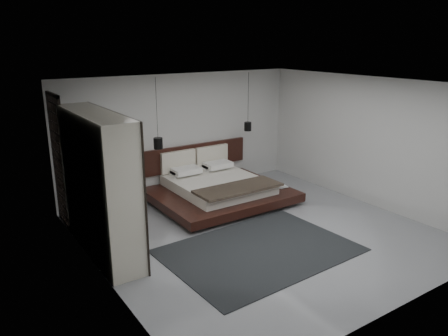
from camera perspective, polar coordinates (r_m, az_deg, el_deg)
floor at (r=8.46m, az=4.51°, el=-8.35°), size 6.00×6.00×0.00m
ceiling at (r=7.72m, az=4.98°, el=10.88°), size 6.00×6.00×0.00m
wall_back at (r=10.42m, az=-5.58°, el=4.51°), size 6.00×0.00×6.00m
wall_front at (r=6.05m, az=22.71°, el=-5.62°), size 6.00×0.00×6.00m
wall_left at (r=6.62m, az=-16.12°, el=-3.11°), size 0.00×6.00×6.00m
wall_right at (r=10.07m, az=18.27°, el=3.34°), size 0.00×6.00×6.00m
lattice_screen at (r=8.93m, az=-20.69°, el=0.84°), size 0.05×0.90×2.60m
bed at (r=9.95m, az=-0.89°, el=-2.59°), size 2.92×2.45×1.10m
book_lower at (r=10.12m, az=6.91°, el=-2.44°), size 0.29×0.35×0.03m
book_upper at (r=10.08m, az=6.94°, el=-2.38°), size 0.20×0.27×0.02m
pendant_left at (r=9.48m, az=-8.60°, el=3.23°), size 0.20×0.20×1.52m
pendant_right at (r=10.67m, az=3.13°, el=5.47°), size 0.17×0.17×1.40m
wardrobe at (r=7.58m, az=-15.98°, el=-2.08°), size 0.59×2.48×2.43m
rug at (r=7.77m, az=4.65°, el=-10.66°), size 3.29×2.42×0.01m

